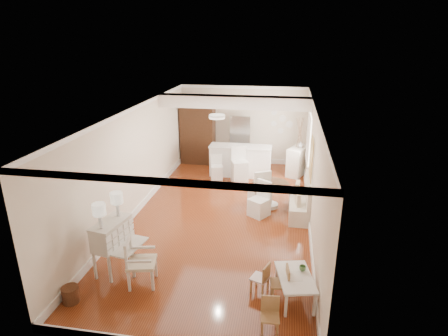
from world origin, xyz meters
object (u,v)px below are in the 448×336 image
(kids_chair_a, at_px, (279,283))
(fridge, at_px, (250,141))
(bar_stool_left, at_px, (217,169))
(breakfast_counter, at_px, (240,161))
(secretary_bureau, at_px, (113,246))
(kids_table, at_px, (294,288))
(sideboard, at_px, (298,161))
(gustavian_armchair, at_px, (142,262))
(wicker_basket, at_px, (71,295))
(pantry_cabinet, at_px, (198,132))
(kids_chair_c, at_px, (270,316))
(bar_stool_right, at_px, (240,166))
(slip_chair_far, at_px, (259,186))
(slip_chair_near, at_px, (259,199))
(kids_chair_b, at_px, (260,277))
(dining_table, at_px, (270,195))

(kids_chair_a, xyz_separation_m, fridge, (-1.29, 7.15, 0.57))
(bar_stool_left, bearing_deg, breakfast_counter, 34.53)
(secretary_bureau, distance_m, kids_chair_a, 3.31)
(kids_table, distance_m, sideboard, 6.49)
(breakfast_counter, relative_size, sideboard, 2.05)
(gustavian_armchair, relative_size, wicker_basket, 3.21)
(pantry_cabinet, bearing_deg, sideboard, -10.56)
(wicker_basket, height_order, kids_chair_c, kids_chair_c)
(kids_chair_c, bearing_deg, gustavian_armchair, 156.64)
(kids_table, distance_m, pantry_cabinet, 8.00)
(kids_chair_c, xyz_separation_m, bar_stool_right, (-1.30, 6.24, 0.28))
(slip_chair_far, distance_m, bar_stool_left, 1.99)
(kids_chair_c, distance_m, bar_stool_right, 6.38)
(wicker_basket, distance_m, kids_chair_c, 3.52)
(slip_chair_near, distance_m, sideboard, 3.45)
(kids_chair_a, xyz_separation_m, sideboard, (0.41, 6.51, 0.15))
(gustavian_armchair, relative_size, pantry_cabinet, 0.42)
(fridge, bearing_deg, kids_chair_b, -82.48)
(secretary_bureau, bearing_deg, kids_chair_b, 5.98)
(breakfast_counter, bearing_deg, bar_stool_right, -84.71)
(slip_chair_far, distance_m, sideboard, 2.75)
(wicker_basket, bearing_deg, dining_table, 54.11)
(gustavian_armchair, height_order, sideboard, gustavian_armchair)
(gustavian_armchair, bearing_deg, bar_stool_left, -16.30)
(secretary_bureau, distance_m, gustavian_armchair, 0.80)
(wicker_basket, relative_size, kids_chair_b, 0.49)
(wicker_basket, distance_m, dining_table, 5.57)
(wicker_basket, relative_size, slip_chair_near, 0.32)
(kids_chair_b, relative_size, dining_table, 0.60)
(secretary_bureau, relative_size, kids_table, 1.13)
(pantry_cabinet, xyz_separation_m, sideboard, (3.60, -0.67, -0.67))
(kids_chair_a, xyz_separation_m, breakfast_counter, (-1.49, 6.10, 0.19))
(gustavian_armchair, height_order, breakfast_counter, breakfast_counter)
(pantry_cabinet, bearing_deg, dining_table, -50.24)
(kids_table, distance_m, dining_table, 3.83)
(gustavian_armchair, bearing_deg, kids_chair_c, -120.74)
(kids_chair_b, bearing_deg, gustavian_armchair, -65.48)
(dining_table, relative_size, slip_chair_far, 1.00)
(wicker_basket, xyz_separation_m, bar_stool_right, (2.22, 6.11, 0.44))
(kids_table, distance_m, bar_stool_right, 5.64)
(wicker_basket, xyz_separation_m, slip_chair_far, (2.94, 4.71, 0.36))
(breakfast_counter, height_order, sideboard, breakfast_counter)
(wicker_basket, relative_size, kids_chair_a, 0.46)
(kids_chair_a, xyz_separation_m, slip_chair_far, (-0.69, 3.99, 0.18))
(kids_chair_a, xyz_separation_m, dining_table, (-0.37, 3.80, 0.02))
(bar_stool_left, xyz_separation_m, sideboard, (2.56, 1.16, 0.03))
(sideboard, bearing_deg, kids_chair_a, -70.14)
(sideboard, bearing_deg, secretary_bureau, -97.41)
(fridge, bearing_deg, dining_table, -74.74)
(kids_chair_c, relative_size, slip_chair_far, 0.60)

